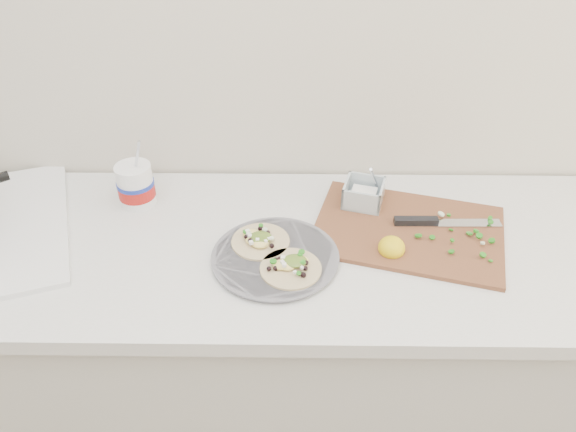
{
  "coord_description": "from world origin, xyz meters",
  "views": [
    {
      "loc": [
        0.24,
        0.31,
        1.8
      ],
      "look_at": [
        0.22,
        1.45,
        0.96
      ],
      "focal_mm": 35.0,
      "sensor_mm": 36.0,
      "label": 1
    }
  ],
  "objects": [
    {
      "name": "tub",
      "position": [
        -0.19,
        1.58,
        0.97
      ],
      "size": [
        0.1,
        0.1,
        0.23
      ],
      "rotation": [
        0.0,
        0.0,
        0.31
      ],
      "color": "white",
      "rests_on": "counter"
    },
    {
      "name": "counter",
      "position": [
        0.0,
        1.43,
        0.45
      ],
      "size": [
        2.44,
        0.66,
        0.9
      ],
      "color": "beige",
      "rests_on": "ground"
    },
    {
      "name": "taco_plate",
      "position": [
        0.19,
        1.35,
        0.92
      ],
      "size": [
        0.31,
        0.31,
        0.04
      ],
      "rotation": [
        0.0,
        0.0,
        0.38
      ],
      "color": "slate",
      "rests_on": "counter"
    },
    {
      "name": "cutboard",
      "position": [
        0.53,
        1.48,
        0.92
      ],
      "size": [
        0.55,
        0.45,
        0.07
      ],
      "rotation": [
        0.0,
        0.0,
        -0.27
      ],
      "color": "brown",
      "rests_on": "counter"
    }
  ]
}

